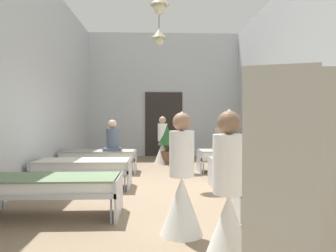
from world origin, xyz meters
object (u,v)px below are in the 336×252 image
object	(u,v)px
bed_right_row_0	(297,184)
nurse_near_aisle	(229,212)
bed_left_row_0	(53,186)
nurse_mid_aisle	(163,146)
patient_seated_secondary	(112,139)
potted_plant	(167,140)
bed_right_row_2	(234,155)
bed_right_row_1	(257,165)
bed_left_row_1	(83,166)
nurse_far_aisle	(182,191)
patient_seated_primary	(222,139)
bed_left_row_2	(99,156)

from	to	relation	value
bed_right_row_0	nurse_near_aisle	world-z (taller)	nurse_near_aisle
bed_left_row_0	bed_right_row_0	xyz separation A→B (m)	(3.54, 0.00, 0.00)
bed_right_row_0	nurse_mid_aisle	size ratio (longest dim) A/B	1.28
patient_seated_secondary	bed_left_row_0	bearing A→B (deg)	-95.38
bed_right_row_0	patient_seated_secondary	xyz separation A→B (m)	(-3.19, 3.71, 0.43)
nurse_near_aisle	patient_seated_secondary	distance (m)	5.71
potted_plant	nurse_near_aisle	bearing A→B (deg)	-87.31
bed_right_row_0	bed_right_row_2	size ratio (longest dim) A/B	1.00
bed_right_row_0	bed_right_row_1	xyz separation A→B (m)	(0.00, 1.90, 0.00)
bed_right_row_1	potted_plant	distance (m)	3.97
bed_left_row_0	bed_left_row_1	bearing A→B (deg)	90.00
bed_right_row_1	nurse_mid_aisle	bearing A→B (deg)	117.21
bed_right_row_2	nurse_far_aisle	world-z (taller)	nurse_far_aisle
bed_left_row_0	bed_left_row_1	xyz separation A→B (m)	(0.00, 1.90, 0.00)
bed_left_row_0	patient_seated_secondary	size ratio (longest dim) A/B	2.37
bed_left_row_0	potted_plant	bearing A→B (deg)	71.69
nurse_near_aisle	nurse_mid_aisle	bearing A→B (deg)	159.06
bed_left_row_0	nurse_near_aisle	size ratio (longest dim) A/B	1.28
patient_seated_primary	potted_plant	size ratio (longest dim) A/B	0.65
bed_right_row_2	patient_seated_secondary	world-z (taller)	patient_seated_secondary
nurse_mid_aisle	bed_right_row_2	bearing A→B (deg)	157.94
bed_left_row_0	nurse_far_aisle	distance (m)	1.95
nurse_far_aisle	bed_left_row_1	bearing A→B (deg)	33.41
bed_left_row_0	nurse_mid_aisle	size ratio (longest dim) A/B	1.28
bed_right_row_0	bed_left_row_1	distance (m)	4.02
bed_left_row_0	nurse_mid_aisle	distance (m)	5.77
bed_left_row_1	bed_right_row_2	world-z (taller)	same
bed_left_row_2	nurse_mid_aisle	bearing A→B (deg)	45.67
bed_left_row_0	nurse_near_aisle	world-z (taller)	nurse_near_aisle
bed_left_row_1	patient_seated_secondary	xyz separation A→B (m)	(0.35, 1.81, 0.43)
nurse_mid_aisle	patient_seated_secondary	distance (m)	2.26
bed_left_row_1	potted_plant	xyz separation A→B (m)	(1.80, 3.55, 0.31)
bed_right_row_1	nurse_far_aisle	distance (m)	3.22
bed_right_row_1	patient_seated_primary	bearing A→B (deg)	100.65
bed_right_row_1	nurse_near_aisle	xyz separation A→B (m)	(-1.40, -3.59, 0.09)
bed_right_row_1	bed_right_row_0	bearing A→B (deg)	-90.00
bed_right_row_0	bed_left_row_2	xyz separation A→B (m)	(-3.54, 3.80, 0.00)
bed_right_row_0	bed_left_row_1	bearing A→B (deg)	151.76
bed_right_row_0	nurse_near_aisle	distance (m)	2.20
bed_right_row_1	bed_left_row_0	bearing A→B (deg)	-151.76
bed_right_row_1	bed_left_row_2	world-z (taller)	same
bed_right_row_2	nurse_near_aisle	size ratio (longest dim) A/B	1.28
bed_right_row_2	potted_plant	bearing A→B (deg)	136.35
patient_seated_primary	bed_left_row_2	bearing A→B (deg)	179.32
bed_left_row_0	patient_seated_secondary	xyz separation A→B (m)	(0.35, 3.71, 0.43)
nurse_near_aisle	potted_plant	distance (m)	7.16
nurse_near_aisle	bed_left_row_2	bearing A→B (deg)	176.67
potted_plant	patient_seated_primary	bearing A→B (deg)	-50.72
nurse_near_aisle	patient_seated_primary	xyz separation A→B (m)	(1.05, 5.46, 0.34)
nurse_far_aisle	bed_right_row_1	bearing A→B (deg)	-33.24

